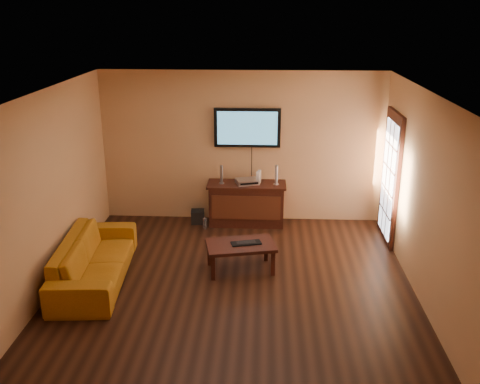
# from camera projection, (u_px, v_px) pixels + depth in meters

# --- Properties ---
(ground_plane) EXTENTS (5.00, 5.00, 0.00)m
(ground_plane) POSITION_uv_depth(u_px,v_px,m) (234.00, 284.00, 7.58)
(ground_plane) COLOR black
(ground_plane) RESTS_ON ground
(room_walls) EXTENTS (5.00, 5.00, 5.00)m
(room_walls) POSITION_uv_depth(u_px,v_px,m) (236.00, 157.00, 7.61)
(room_walls) COLOR tan
(room_walls) RESTS_ON ground
(french_door) EXTENTS (0.07, 1.02, 2.22)m
(french_door) POSITION_uv_depth(u_px,v_px,m) (390.00, 179.00, 8.72)
(french_door) COLOR black
(french_door) RESTS_ON ground
(media_console) EXTENTS (1.39, 0.53, 0.76)m
(media_console) POSITION_uv_depth(u_px,v_px,m) (247.00, 204.00, 9.55)
(media_console) COLOR black
(media_console) RESTS_ON ground
(television) EXTENTS (1.16, 0.08, 0.69)m
(television) POSITION_uv_depth(u_px,v_px,m) (247.00, 128.00, 9.32)
(television) COLOR black
(television) RESTS_ON ground
(coffee_table) EXTENTS (1.10, 0.79, 0.42)m
(coffee_table) POSITION_uv_depth(u_px,v_px,m) (241.00, 247.00, 7.86)
(coffee_table) COLOR black
(coffee_table) RESTS_ON ground
(sofa) EXTENTS (0.80, 2.22, 0.85)m
(sofa) POSITION_uv_depth(u_px,v_px,m) (94.00, 253.00, 7.56)
(sofa) COLOR #A76512
(sofa) RESTS_ON ground
(speaker_left) EXTENTS (0.09, 0.09, 0.33)m
(speaker_left) POSITION_uv_depth(u_px,v_px,m) (222.00, 175.00, 9.38)
(speaker_left) COLOR silver
(speaker_left) RESTS_ON media_console
(speaker_right) EXTENTS (0.10, 0.10, 0.35)m
(speaker_right) POSITION_uv_depth(u_px,v_px,m) (276.00, 176.00, 9.32)
(speaker_right) COLOR silver
(speaker_right) RESTS_ON media_console
(av_receiver) EXTENTS (0.45, 0.38, 0.09)m
(av_receiver) POSITION_uv_depth(u_px,v_px,m) (247.00, 181.00, 9.40)
(av_receiver) COLOR silver
(av_receiver) RESTS_ON media_console
(game_console) EXTENTS (0.09, 0.18, 0.23)m
(game_console) POSITION_uv_depth(u_px,v_px,m) (259.00, 177.00, 9.38)
(game_console) COLOR white
(game_console) RESTS_ON media_console
(subwoofer) EXTENTS (0.26, 0.26, 0.23)m
(subwoofer) POSITION_uv_depth(u_px,v_px,m) (198.00, 217.00, 9.67)
(subwoofer) COLOR black
(subwoofer) RESTS_ON ground
(bottle) EXTENTS (0.08, 0.08, 0.22)m
(bottle) POSITION_uv_depth(u_px,v_px,m) (205.00, 223.00, 9.40)
(bottle) COLOR white
(bottle) RESTS_ON ground
(keyboard) EXTENTS (0.47, 0.27, 0.03)m
(keyboard) POSITION_uv_depth(u_px,v_px,m) (246.00, 243.00, 7.84)
(keyboard) COLOR black
(keyboard) RESTS_ON coffee_table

